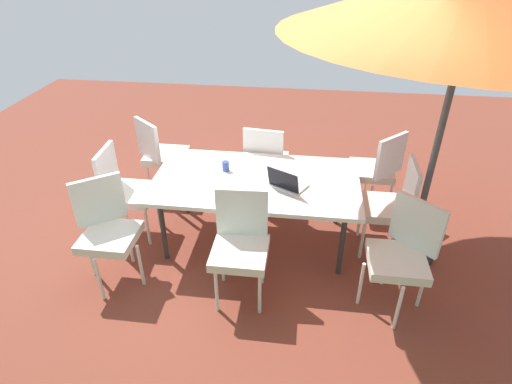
{
  "coord_description": "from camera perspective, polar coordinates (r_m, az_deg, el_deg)",
  "views": [
    {
      "loc": [
        -0.45,
        3.47,
        2.77
      ],
      "look_at": [
        0.0,
        0.0,
        0.58
      ],
      "focal_mm": 29.61,
      "sensor_mm": 36.0,
      "label": 1
    }
  ],
  "objects": [
    {
      "name": "ground_plane",
      "position": [
        4.47,
        -0.0,
        -6.47
      ],
      "size": [
        10.0,
        10.0,
        0.02
      ],
      "primitive_type": "cube",
      "color": "brown"
    },
    {
      "name": "dining_table",
      "position": [
        4.08,
        -0.0,
        1.18
      ],
      "size": [
        1.98,
        1.11,
        0.73
      ],
      "color": "white",
      "rests_on": "ground_plane"
    },
    {
      "name": "chair_southeast",
      "position": [
        5.07,
        -12.7,
        5.23
      ],
      "size": [
        0.58,
        0.59,
        0.98
      ],
      "rotation": [
        0.0,
        0.0,
        5.58
      ],
      "color": "silver",
      "rests_on": "ground_plane"
    },
    {
      "name": "chair_east",
      "position": [
        4.45,
        -17.31,
        0.47
      ],
      "size": [
        0.47,
        0.46,
        0.98
      ],
      "rotation": [
        0.0,
        0.0,
        4.76
      ],
      "color": "silver",
      "rests_on": "ground_plane"
    },
    {
      "name": "chair_southwest",
      "position": [
        4.81,
        15.98,
        3.17
      ],
      "size": [
        0.59,
        0.59,
        0.98
      ],
      "rotation": [
        0.0,
        0.0,
        0.78
      ],
      "color": "silver",
      "rests_on": "ground_plane"
    },
    {
      "name": "chair_northwest",
      "position": [
        3.64,
        19.18,
        -7.65
      ],
      "size": [
        0.58,
        0.59,
        0.98
      ],
      "rotation": [
        0.0,
        0.0,
        2.43
      ],
      "color": "silver",
      "rests_on": "ground_plane"
    },
    {
      "name": "chair_south",
      "position": [
        4.79,
        1.4,
        4.37
      ],
      "size": [
        0.47,
        0.48,
        0.98
      ],
      "rotation": [
        0.0,
        0.0,
        -0.12
      ],
      "color": "silver",
      "rests_on": "ground_plane"
    },
    {
      "name": "chair_northeast",
      "position": [
        3.92,
        -19.5,
        -4.57
      ],
      "size": [
        0.58,
        0.58,
        0.98
      ],
      "rotation": [
        0.0,
        0.0,
        3.78
      ],
      "color": "silver",
      "rests_on": "ground_plane"
    },
    {
      "name": "chair_west",
      "position": [
        4.23,
        17.83,
        -1.41
      ],
      "size": [
        0.46,
        0.46,
        0.98
      ],
      "rotation": [
        0.0,
        0.0,
        1.56
      ],
      "color": "silver",
      "rests_on": "ground_plane"
    },
    {
      "name": "chair_north",
      "position": [
        3.54,
        -2.12,
        -6.79
      ],
      "size": [
        0.46,
        0.47,
        0.98
      ],
      "rotation": [
        0.0,
        0.0,
        3.19
      ],
      "color": "silver",
      "rests_on": "ground_plane"
    },
    {
      "name": "laptop",
      "position": [
        3.9,
        4.18,
        1.19
      ],
      "size": [
        0.4,
        0.37,
        0.21
      ],
      "rotation": [
        0.0,
        0.0,
        -0.5
      ],
      "color": "#B7B7BC",
      "rests_on": "dining_table"
    },
    {
      "name": "cup",
      "position": [
        4.19,
        -4.12,
        3.5
      ],
      "size": [
        0.07,
        0.07,
        0.1
      ],
      "primitive_type": "cylinder",
      "color": "#334C99",
      "rests_on": "dining_table"
    }
  ]
}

